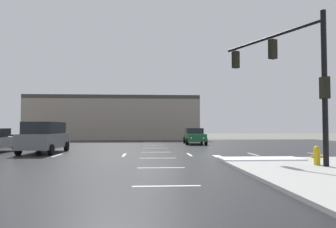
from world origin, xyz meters
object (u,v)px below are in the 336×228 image
object	(u,v)px
suv_grey	(45,137)
sedan_green	(194,136)
traffic_signal_mast	(291,68)
fire_hydrant	(317,155)

from	to	relation	value
suv_grey	sedan_green	xyz separation A→B (m)	(11.41, 10.01, -0.24)
traffic_signal_mast	sedan_green	bearing A→B (deg)	-18.47
sedan_green	suv_grey	bearing A→B (deg)	-46.73
fire_hydrant	suv_grey	bearing A→B (deg)	149.72
traffic_signal_mast	sedan_green	xyz separation A→B (m)	(-1.92, 17.14, -3.59)
traffic_signal_mast	sedan_green	size ratio (longest dim) A/B	1.40
fire_hydrant	sedan_green	distance (m)	18.32
fire_hydrant	sedan_green	world-z (taller)	sedan_green
traffic_signal_mast	fire_hydrant	size ratio (longest dim) A/B	8.10
sedan_green	fire_hydrant	bearing A→B (deg)	9.90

